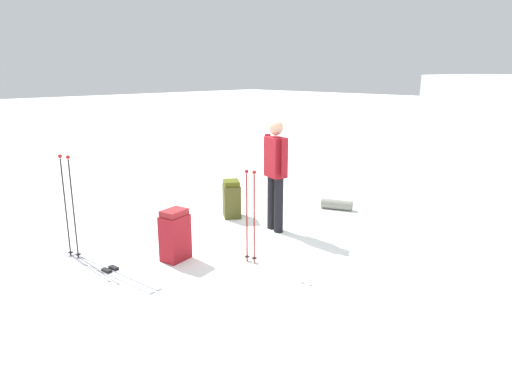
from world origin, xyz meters
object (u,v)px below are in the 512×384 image
at_px(backpack_bright, 232,199).
at_px(sleeping_mat_rolled, 337,204).
at_px(backpack_large_dark, 175,235).
at_px(ski_pair_near, 110,271).
at_px(ski_poles_planted_far, 69,202).
at_px(skier_standing, 276,170).
at_px(ski_poles_planted_near, 251,212).

xyz_separation_m(backpack_bright, sleeping_mat_rolled, (1.03, 1.60, -0.22)).
bearing_deg(backpack_large_dark, ski_pair_near, -108.39).
height_order(backpack_bright, ski_poles_planted_far, ski_poles_planted_far).
relative_size(skier_standing, ski_poles_planted_near, 1.40).
bearing_deg(skier_standing, ski_pair_near, -99.27).
xyz_separation_m(backpack_bright, ski_poles_planted_far, (-0.18, -2.67, 0.46)).
distance_m(backpack_large_dark, ski_poles_planted_near, 1.04).
distance_m(backpack_bright, ski_poles_planted_far, 2.71).
relative_size(backpack_bright, ski_poles_planted_far, 0.46).
height_order(skier_standing, ski_pair_near, skier_standing).
distance_m(skier_standing, sleeping_mat_rolled, 1.81).
height_order(skier_standing, backpack_large_dark, skier_standing).
bearing_deg(ski_poles_planted_near, sleeping_mat_rolled, 101.41).
bearing_deg(sleeping_mat_rolled, ski_poles_planted_near, -78.59).
distance_m(ski_poles_planted_near, sleeping_mat_rolled, 2.84).
bearing_deg(ski_poles_planted_far, sleeping_mat_rolled, 74.11).
bearing_deg(sleeping_mat_rolled, ski_pair_near, -96.46).
height_order(skier_standing, ski_poles_planted_near, skier_standing).
height_order(ski_pair_near, backpack_large_dark, backpack_large_dark).
bearing_deg(backpack_large_dark, ski_poles_planted_near, 39.89).
xyz_separation_m(backpack_large_dark, sleeping_mat_rolled, (0.21, 3.36, -0.24)).
height_order(backpack_bright, ski_poles_planted_near, ski_poles_planted_near).
bearing_deg(skier_standing, backpack_large_dark, -94.95).
bearing_deg(sleeping_mat_rolled, skier_standing, -91.87).
bearing_deg(ski_poles_planted_near, skier_standing, 117.92).
relative_size(skier_standing, ski_poles_planted_far, 1.23).
height_order(ski_poles_planted_far, sleeping_mat_rolled, ski_poles_planted_far).
bearing_deg(ski_pair_near, skier_standing, 80.73).
bearing_deg(backpack_bright, backpack_large_dark, -64.87).
bearing_deg(backpack_bright, ski_poles_planted_far, -93.93).
xyz_separation_m(ski_pair_near, sleeping_mat_rolled, (0.47, 4.16, 0.08)).
distance_m(backpack_large_dark, sleeping_mat_rolled, 3.37).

